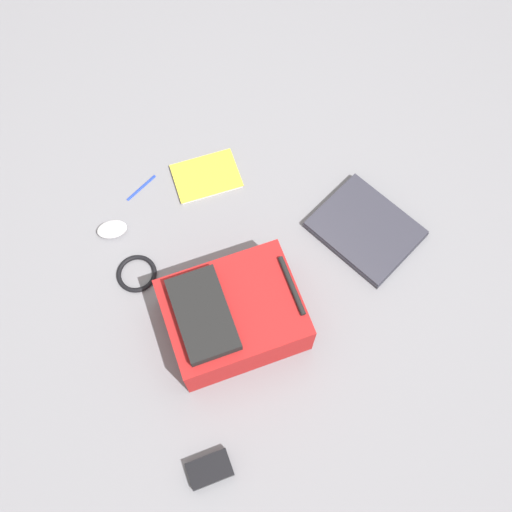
% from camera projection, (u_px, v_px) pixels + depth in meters
% --- Properties ---
extents(ground_plane, '(3.59, 3.59, 0.00)m').
position_uv_depth(ground_plane, '(268.00, 267.00, 2.07)').
color(ground_plane, slate).
extents(backpack, '(0.41, 0.47, 0.22)m').
position_uv_depth(backpack, '(232.00, 315.00, 1.90)').
color(backpack, maroon).
rests_on(backpack, ground_plane).
extents(laptop, '(0.39, 0.34, 0.03)m').
position_uv_depth(laptop, '(365.00, 229.00, 2.11)').
color(laptop, '#24242C').
rests_on(laptop, ground_plane).
extents(book_red, '(0.22, 0.26, 0.02)m').
position_uv_depth(book_red, '(206.00, 176.00, 2.20)').
color(book_red, silver).
rests_on(book_red, ground_plane).
extents(computer_mouse, '(0.10, 0.12, 0.04)m').
position_uv_depth(computer_mouse, '(112.00, 229.00, 2.10)').
color(computer_mouse, silver).
rests_on(computer_mouse, ground_plane).
extents(cable_coil, '(0.14, 0.14, 0.02)m').
position_uv_depth(cable_coil, '(137.00, 274.00, 2.05)').
color(cable_coil, black).
rests_on(cable_coil, ground_plane).
extents(power_brick, '(0.10, 0.14, 0.04)m').
position_uv_depth(power_brick, '(210.00, 469.00, 1.80)').
color(power_brick, black).
rests_on(power_brick, ground_plane).
extents(pen_black, '(0.04, 0.13, 0.01)m').
position_uv_depth(pen_black, '(141.00, 187.00, 2.18)').
color(pen_black, '#1933B2').
rests_on(pen_black, ground_plane).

